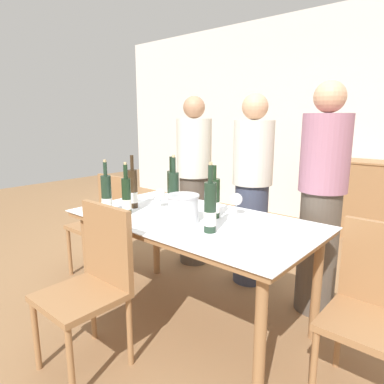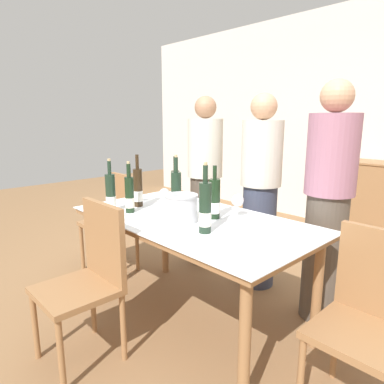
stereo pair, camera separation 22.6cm
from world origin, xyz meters
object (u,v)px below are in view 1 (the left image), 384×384
object	(u,v)px
chair_near_front	(93,277)
person_host	(194,182)
dining_table	(192,229)
wine_bottle_5	(174,193)
wine_glass_1	(132,192)
wine_glass_0	(160,195)
chair_left_end	(105,217)
person_guest_right	(321,202)
wine_bottle_2	(133,190)
wine_bottle_0	(107,196)
chair_right_end	(376,303)
wine_bottle_1	(210,208)
person_guest_left	(252,192)
wine_bottle_3	(126,196)
wine_glass_2	(236,200)
wine_bottle_4	(172,190)
wine_bottle_6	(214,199)
ice_bucket	(183,208)

from	to	relation	value
chair_near_front	person_host	bearing A→B (deg)	108.84
dining_table	chair_near_front	size ratio (longest dim) A/B	1.80
wine_bottle_5	wine_glass_1	xyz separation A→B (m)	(-0.43, -0.03, -0.05)
wine_glass_0	chair_left_end	distance (m)	0.82
person_host	person_guest_right	size ratio (longest dim) A/B	0.97
wine_bottle_2	person_guest_right	size ratio (longest dim) A/B	0.24
dining_table	chair_near_front	bearing A→B (deg)	-102.93
wine_bottle_0	wine_bottle_5	xyz separation A→B (m)	(0.33, 0.33, 0.01)
wine_bottle_2	chair_near_front	distance (m)	0.79
wine_bottle_5	wine_glass_1	distance (m)	0.44
chair_right_end	person_host	size ratio (longest dim) A/B	0.56
wine_bottle_1	person_guest_right	bearing A→B (deg)	68.32
person_guest_left	chair_left_end	bearing A→B (deg)	-147.72
dining_table	person_guest_right	bearing A→B (deg)	49.34
dining_table	wine_bottle_3	size ratio (longest dim) A/B	4.58
wine_bottle_2	chair_left_end	size ratio (longest dim) A/B	0.44
chair_near_front	person_guest_left	xyz separation A→B (m)	(0.14, 1.47, 0.28)
wine_bottle_2	wine_glass_0	bearing A→B (deg)	43.73
wine_bottle_3	chair_left_end	bearing A→B (deg)	157.19
wine_bottle_0	chair_left_end	bearing A→B (deg)	147.41
wine_bottle_3	chair_near_front	xyz separation A→B (m)	(0.26, -0.46, -0.35)
wine_glass_0	wine_glass_2	world-z (taller)	wine_glass_2
wine_glass_1	dining_table	bearing A→B (deg)	-0.23
chair_right_end	wine_bottle_1	bearing A→B (deg)	-164.95
wine_bottle_4	person_guest_left	world-z (taller)	person_guest_left
wine_bottle_4	wine_bottle_6	size ratio (longest dim) A/B	1.08
chair_left_end	wine_glass_1	bearing A→B (deg)	-9.08
person_guest_left	chair_near_front	bearing A→B (deg)	-95.58
wine_glass_1	wine_glass_0	bearing A→B (deg)	13.70
dining_table	wine_bottle_3	xyz separation A→B (m)	(-0.41, -0.22, 0.20)
wine_glass_1	chair_right_end	bearing A→B (deg)	2.71
wine_glass_1	person_guest_right	size ratio (longest dim) A/B	0.08
wine_glass_0	chair_left_end	world-z (taller)	chair_left_end
dining_table	wine_bottle_0	world-z (taller)	wine_bottle_0
wine_bottle_2	wine_bottle_4	xyz separation A→B (m)	(0.23, 0.18, -0.00)
wine_bottle_2	wine_bottle_0	bearing A→B (deg)	-91.54
wine_bottle_3	chair_right_end	bearing A→B (deg)	11.16
wine_glass_2	person_host	xyz separation A→B (m)	(-0.85, 0.55, -0.06)
chair_near_front	person_host	xyz separation A→B (m)	(-0.50, 1.47, 0.28)
wine_bottle_6	chair_right_end	bearing A→B (deg)	-1.37
dining_table	chair_right_end	bearing A→B (deg)	4.34
person_host	person_guest_left	xyz separation A→B (m)	(0.65, -0.00, -0.00)
dining_table	wine_glass_2	xyz separation A→B (m)	(0.19, 0.24, 0.19)
wine_bottle_3	wine_glass_0	world-z (taller)	wine_bottle_3
wine_bottle_1	ice_bucket	bearing A→B (deg)	170.58
person_host	wine_bottle_4	bearing A→B (deg)	-61.84
wine_bottle_4	wine_glass_0	world-z (taller)	wine_bottle_4
wine_glass_1	wine_glass_2	size ratio (longest dim) A/B	0.82
dining_table	wine_bottle_6	xyz separation A→B (m)	(0.10, 0.11, 0.20)
wine_glass_1	wine_bottle_1	bearing A→B (deg)	-9.47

